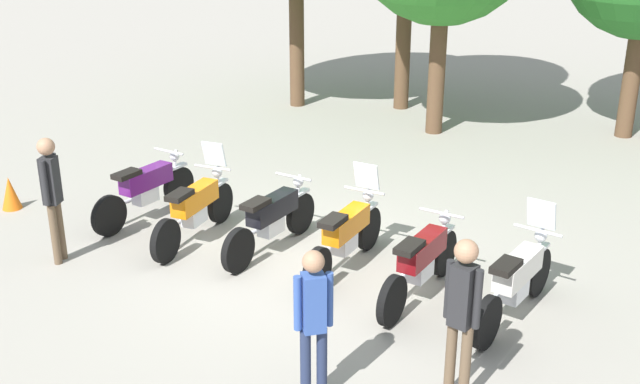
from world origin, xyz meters
TOP-DOWN VIEW (x-y plane):
  - ground_plane at (0.00, 0.00)m, footprint 80.00×80.00m
  - motorcycle_0 at (-3.00, 0.26)m, footprint 0.62×2.19m
  - motorcycle_1 at (-1.81, -0.06)m, footprint 0.62×2.19m
  - motorcycle_2 at (-0.60, 0.15)m, footprint 0.62×2.19m
  - motorcycle_3 at (0.60, 0.12)m, footprint 0.62×2.19m
  - motorcycle_4 at (1.80, -0.16)m, footprint 0.62×2.19m
  - motorcycle_5 at (3.01, -0.12)m, footprint 0.69×2.18m
  - person_0 at (2.89, -2.02)m, footprint 0.41×0.28m
  - person_1 at (1.60, -2.69)m, footprint 0.35×0.33m
  - person_2 at (-3.08, -1.55)m, footprint 0.31×0.40m
  - traffic_cone at (-5.26, -0.49)m, footprint 0.32×0.32m

SIDE VIEW (x-z plane):
  - ground_plane at x=0.00m, z-range 0.00..0.00m
  - traffic_cone at x=-5.26m, z-range 0.00..0.55m
  - motorcycle_0 at x=-3.00m, z-range 0.01..1.00m
  - motorcycle_2 at x=-0.60m, z-range 0.01..1.00m
  - motorcycle_4 at x=1.80m, z-range 0.01..1.00m
  - motorcycle_1 at x=-1.81m, z-range -0.17..1.20m
  - motorcycle_3 at x=0.60m, z-range -0.17..1.20m
  - motorcycle_5 at x=3.01m, z-range -0.17..1.20m
  - person_1 at x=1.60m, z-range 0.14..1.82m
  - person_0 at x=2.89m, z-range 0.17..1.97m
  - person_2 at x=-3.08m, z-range 0.17..2.00m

